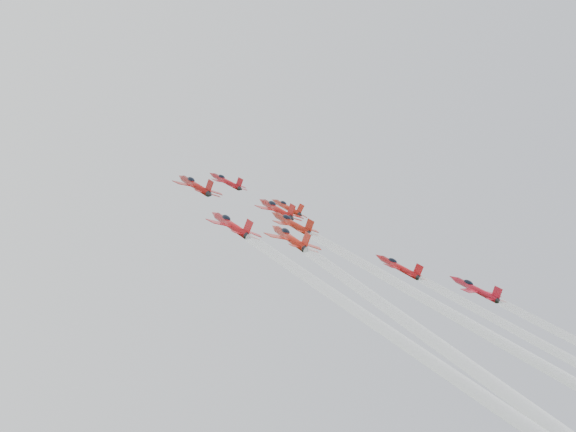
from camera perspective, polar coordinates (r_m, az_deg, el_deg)
jet_lead at (r=163.46m, az=-4.44°, el=2.49°), size 8.52×10.67×7.59m
jet_row2_left at (r=137.75m, az=-6.64°, el=2.21°), size 9.58×11.99×8.53m
jet_row2_center at (r=147.21m, az=-0.85°, el=0.51°), size 10.19×12.76×9.08m
jet_row2_right at (r=157.23m, az=-0.09°, el=0.63°), size 8.40×10.51×7.48m
jet_center at (r=102.52m, az=13.70°, el=-8.10°), size 9.29×84.21×57.89m
jet_rear_farleft at (r=77.02m, az=10.69°, el=-10.08°), size 8.68×78.61×54.04m
jet_rear_left at (r=85.23m, az=16.69°, el=-11.24°), size 9.45×85.67×58.89m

